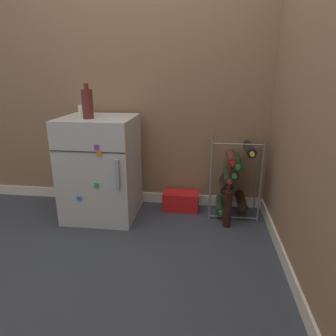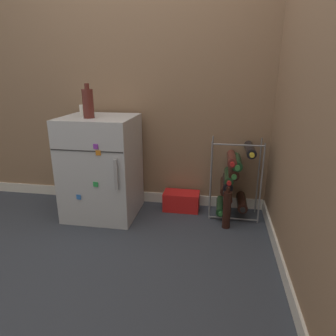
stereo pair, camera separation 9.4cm
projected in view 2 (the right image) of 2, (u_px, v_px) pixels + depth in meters
The scene contains 8 objects.
ground_plane at pixel (153, 242), 2.08m from camera, with size 14.00×14.00×0.00m, color #333842.
wall_back at pixel (170, 57), 2.36m from camera, with size 6.66×0.07×2.50m.
mini_fridge at pixel (102, 167), 2.40m from camera, with size 0.55×0.53×0.81m.
wine_rack at pixel (233, 179), 2.37m from camera, with size 0.39×0.32×0.64m.
soda_box at pixel (181, 201), 2.56m from camera, with size 0.30×0.17×0.16m.
fridge_top_cup at pixel (85, 110), 2.29m from camera, with size 0.08×0.08×0.09m.
fridge_top_bottle at pixel (88, 103), 2.17m from camera, with size 0.08×0.08×0.25m.
loose_bottle_floor at pixel (227, 210), 2.24m from camera, with size 0.06×0.06×0.33m.
Camera 2 is at (0.41, -1.78, 1.13)m, focal length 32.00 mm.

